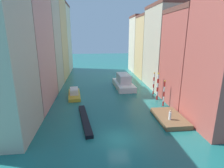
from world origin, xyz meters
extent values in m
plane|color=#1E6B66|center=(0.00, 24.50, 0.00)|extent=(154.00, 154.00, 0.00)
cube|color=tan|center=(-13.46, 12.28, 9.13)|extent=(6.74, 11.36, 18.26)
cube|color=#BCB299|center=(-13.46, 22.55, 10.82)|extent=(6.74, 8.45, 21.63)
cube|color=#DBB77A|center=(-13.46, 32.59, 10.58)|extent=(6.74, 10.92, 21.16)
cube|color=beige|center=(-13.46, 43.37, 10.36)|extent=(6.74, 10.27, 20.73)
cube|color=brown|center=(-13.46, 43.37, 21.05)|extent=(6.87, 10.48, 0.64)
cube|color=#B25147|center=(13.46, 10.42, 7.69)|extent=(6.74, 9.13, 15.38)
cube|color=brown|center=(13.46, 10.42, 15.76)|extent=(6.87, 9.31, 0.75)
cube|color=#BCB299|center=(13.46, 20.97, 8.78)|extent=(6.74, 11.27, 17.55)
cube|color=brown|center=(13.46, 20.97, 17.91)|extent=(6.87, 11.50, 0.72)
cube|color=#DBB77A|center=(13.46, 31.30, 8.27)|extent=(6.74, 8.93, 16.53)
cube|color=brown|center=(13.46, 31.30, 16.85)|extent=(6.87, 9.11, 0.64)
cube|color=beige|center=(13.46, 40.56, 8.57)|extent=(6.74, 9.02, 17.15)
cube|color=brown|center=(13.46, 40.56, 17.50)|extent=(6.87, 9.20, 0.71)
cube|color=brown|center=(7.98, 4.05, 0.32)|extent=(3.63, 6.32, 0.63)
cylinder|color=white|center=(7.47, 2.93, 1.20)|extent=(0.36, 0.36, 1.13)
sphere|color=tan|center=(7.47, 2.93, 1.89)|extent=(0.26, 0.26, 0.26)
cylinder|color=red|center=(9.05, 9.21, 0.44)|extent=(0.24, 0.24, 0.87)
cylinder|color=white|center=(9.05, 9.21, 1.31)|extent=(0.24, 0.24, 0.87)
cylinder|color=red|center=(9.05, 9.21, 2.18)|extent=(0.24, 0.24, 0.87)
cylinder|color=white|center=(9.05, 9.21, 3.05)|extent=(0.24, 0.24, 0.87)
cylinder|color=red|center=(9.05, 9.21, 3.92)|extent=(0.24, 0.24, 0.87)
sphere|color=gold|center=(9.05, 9.21, 4.46)|extent=(0.26, 0.26, 0.26)
cylinder|color=red|center=(9.10, 12.39, 0.41)|extent=(0.33, 0.33, 0.82)
cylinder|color=white|center=(9.10, 12.39, 1.23)|extent=(0.33, 0.33, 0.82)
cylinder|color=red|center=(9.10, 12.39, 2.04)|extent=(0.33, 0.33, 0.82)
cylinder|color=white|center=(9.10, 12.39, 2.86)|extent=(0.33, 0.33, 0.82)
cylinder|color=red|center=(9.10, 12.39, 3.68)|extent=(0.33, 0.33, 0.82)
cylinder|color=white|center=(9.10, 12.39, 4.49)|extent=(0.33, 0.33, 0.82)
sphere|color=gold|center=(9.10, 12.39, 5.03)|extent=(0.37, 0.37, 0.37)
cylinder|color=red|center=(9.44, 15.54, 0.36)|extent=(0.27, 0.27, 0.73)
cylinder|color=white|center=(9.44, 15.54, 1.09)|extent=(0.27, 0.27, 0.73)
cylinder|color=red|center=(9.44, 15.54, 1.82)|extent=(0.27, 0.27, 0.73)
cylinder|color=white|center=(9.44, 15.54, 2.55)|extent=(0.27, 0.27, 0.73)
cylinder|color=red|center=(9.44, 15.54, 3.28)|extent=(0.27, 0.27, 0.73)
cylinder|color=white|center=(9.44, 15.54, 4.01)|extent=(0.27, 0.27, 0.73)
sphere|color=gold|center=(9.44, 15.54, 4.48)|extent=(0.30, 0.30, 0.30)
cube|color=white|center=(4.19, 21.11, 0.61)|extent=(4.17, 9.57, 1.22)
cube|color=silver|center=(4.19, 21.11, 2.20)|extent=(2.73, 5.22, 1.97)
cube|color=black|center=(-4.15, 5.02, 0.24)|extent=(2.40, 9.59, 0.49)
cube|color=gold|center=(-6.62, 15.95, 0.31)|extent=(2.90, 6.98, 0.63)
cube|color=silver|center=(-6.62, 15.95, 1.14)|extent=(1.90, 3.05, 1.02)
camera|label=1|loc=(-2.84, -18.33, 11.81)|focal=28.60mm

